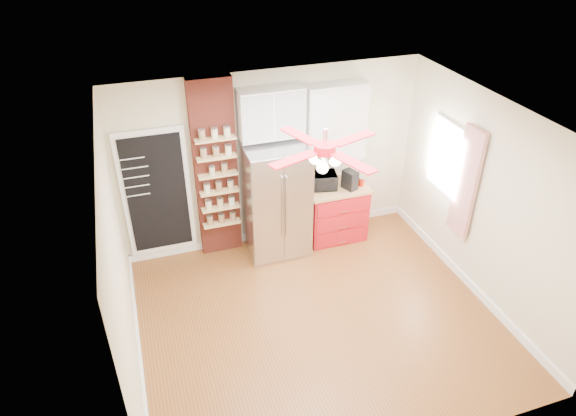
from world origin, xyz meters
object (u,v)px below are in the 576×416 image
object	(u,v)px
red_cabinet	(335,212)
ceiling_fan	(325,149)
coffee_maker	(350,180)
fridge	(276,200)
canister_left	(361,182)
toaster_oven	(321,181)
pantry_jar_oats	(212,171)

from	to	relation	value
red_cabinet	ceiling_fan	bearing A→B (deg)	-118.71
coffee_maker	fridge	bearing A→B (deg)	156.36
coffee_maker	canister_left	distance (m)	0.22
ceiling_fan	toaster_oven	world-z (taller)	ceiling_fan
coffee_maker	pantry_jar_oats	world-z (taller)	pantry_jar_oats
fridge	red_cabinet	world-z (taller)	fridge
fridge	coffee_maker	size ratio (longest dim) A/B	5.96
red_cabinet	canister_left	world-z (taller)	canister_left
red_cabinet	pantry_jar_oats	bearing A→B (deg)	177.24
red_cabinet	ceiling_fan	distance (m)	2.75
fridge	coffee_maker	distance (m)	1.15
fridge	canister_left	distance (m)	1.34
toaster_oven	pantry_jar_oats	distance (m)	1.67
canister_left	pantry_jar_oats	xyz separation A→B (m)	(-2.22, 0.17, 0.47)
fridge	canister_left	world-z (taller)	fridge
toaster_oven	ceiling_fan	bearing A→B (deg)	-99.52
ceiling_fan	coffee_maker	world-z (taller)	ceiling_fan
red_cabinet	coffee_maker	distance (m)	0.63
ceiling_fan	canister_left	distance (m)	2.52
toaster_oven	pantry_jar_oats	xyz separation A→B (m)	(-1.62, 0.05, 0.41)
ceiling_fan	toaster_oven	bearing A→B (deg)	68.19
red_cabinet	toaster_oven	size ratio (longest dim) A/B	2.12
fridge	toaster_oven	bearing A→B (deg)	7.06
red_cabinet	canister_left	bearing A→B (deg)	-12.23
fridge	pantry_jar_oats	world-z (taller)	fridge
ceiling_fan	canister_left	xyz separation A→B (m)	(1.29, 1.60, -1.46)
pantry_jar_oats	ceiling_fan	bearing A→B (deg)	-62.34
ceiling_fan	toaster_oven	xyz separation A→B (m)	(0.69, 1.72, -1.40)
coffee_maker	ceiling_fan	bearing A→B (deg)	-145.30
red_cabinet	fridge	bearing A→B (deg)	-177.05
red_cabinet	toaster_oven	xyz separation A→B (m)	(-0.23, 0.04, 0.57)
coffee_maker	red_cabinet	bearing A→B (deg)	125.92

